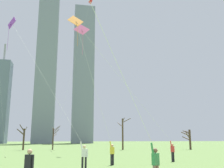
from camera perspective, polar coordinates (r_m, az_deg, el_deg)
The scene contains 13 objects.
kite_flyer_midfield_left_pink at distance 23.93m, azimuth 9.57°, elevation -9.60°, with size 9.74×3.62×11.46m.
kite_flyer_midfield_right_blue at distance 9.29m, azimuth 1.73°, elevation 0.53°, with size 11.22×13.96×15.64m.
kite_flyer_midfield_center_purple at distance 19.26m, azimuth -10.90°, elevation -6.89°, with size 6.99×5.03×12.79m.
kite_flyer_foreground_right_orange at distance 20.83m, azimuth -1.38°, elevation -10.12°, with size 4.16×2.99×11.41m.
bystander_strolling_midfield at distance 11.95m, azimuth -17.89°, elevation -16.92°, with size 0.42×0.37×1.62m.
distant_kite_low_near_trees_red at distance 44.31m, azimuth -5.59°, elevation 14.82°, with size 5.76×4.95×24.98m.
bare_tree_rightmost at distance 51.90m, azimuth -19.00°, elevation -10.98°, with size 1.83×2.87×4.64m.
bare_tree_far_right_edge at distance 50.67m, azimuth 2.39°, elevation -10.66°, with size 2.39×3.16×6.03m.
bare_tree_right_of_center at distance 51.83m, azimuth -12.75°, elevation -11.33°, with size 1.68×3.09×4.49m.
bare_tree_leftmost at distance 53.89m, azimuth 16.63°, elevation -11.38°, with size 1.54×2.91×3.82m.
skyline_short_annex at distance 123.61m, azimuth -23.46°, elevation -3.49°, with size 7.23×7.00×44.73m.
skyline_mid_tower_left at distance 121.24m, azimuth -14.25°, elevation 4.14°, with size 9.06×7.43×76.15m.
skyline_slender_spire at distance 128.25m, azimuth -6.36°, elevation 2.57°, with size 10.07×7.82×68.32m.
Camera 1 is at (-3.72, -13.83, 2.04)m, focal length 41.42 mm.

